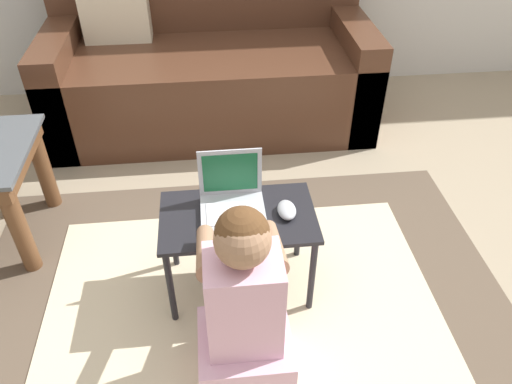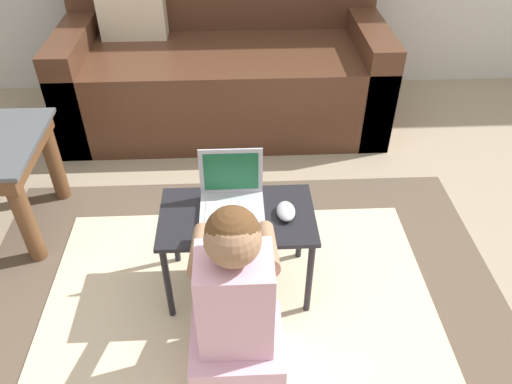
{
  "view_description": "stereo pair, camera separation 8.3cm",
  "coord_description": "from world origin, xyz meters",
  "px_view_note": "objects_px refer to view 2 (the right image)",
  "views": [
    {
      "loc": [
        -0.22,
        -1.36,
        1.53
      ],
      "look_at": [
        -0.07,
        0.01,
        0.43
      ],
      "focal_mm": 35.0,
      "sensor_mm": 36.0,
      "label": 1
    },
    {
      "loc": [
        -0.13,
        -1.36,
        1.53
      ],
      "look_at": [
        -0.07,
        0.01,
        0.43
      ],
      "focal_mm": 35.0,
      "sensor_mm": 36.0,
      "label": 2
    }
  ],
  "objects_px": {
    "person_seated": "(236,311)",
    "laptop_desk": "(237,225)",
    "laptop": "(232,201)",
    "computer_mouse": "(286,211)",
    "couch": "(223,67)"
  },
  "relations": [
    {
      "from": "person_seated",
      "to": "laptop_desk",
      "type": "bearing_deg",
      "value": 88.18
    },
    {
      "from": "laptop",
      "to": "computer_mouse",
      "type": "distance_m",
      "value": 0.19
    },
    {
      "from": "couch",
      "to": "laptop_desk",
      "type": "distance_m",
      "value": 1.36
    },
    {
      "from": "computer_mouse",
      "to": "person_seated",
      "type": "bearing_deg",
      "value": -117.05
    },
    {
      "from": "couch",
      "to": "laptop",
      "type": "height_order",
      "value": "couch"
    },
    {
      "from": "laptop",
      "to": "person_seated",
      "type": "distance_m",
      "value": 0.41
    },
    {
      "from": "computer_mouse",
      "to": "person_seated",
      "type": "relative_size",
      "value": 0.15
    },
    {
      "from": "laptop_desk",
      "to": "couch",
      "type": "bearing_deg",
      "value": 92.48
    },
    {
      "from": "computer_mouse",
      "to": "laptop_desk",
      "type": "bearing_deg",
      "value": 176.84
    },
    {
      "from": "couch",
      "to": "laptop",
      "type": "distance_m",
      "value": 1.33
    },
    {
      "from": "laptop_desk",
      "to": "person_seated",
      "type": "xyz_separation_m",
      "value": [
        -0.01,
        -0.37,
        -0.01
      ]
    },
    {
      "from": "laptop_desk",
      "to": "computer_mouse",
      "type": "bearing_deg",
      "value": -3.16
    },
    {
      "from": "laptop",
      "to": "computer_mouse",
      "type": "relative_size",
      "value": 2.18
    },
    {
      "from": "laptop_desk",
      "to": "person_seated",
      "type": "relative_size",
      "value": 0.78
    },
    {
      "from": "person_seated",
      "to": "computer_mouse",
      "type": "bearing_deg",
      "value": 62.95
    }
  ]
}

